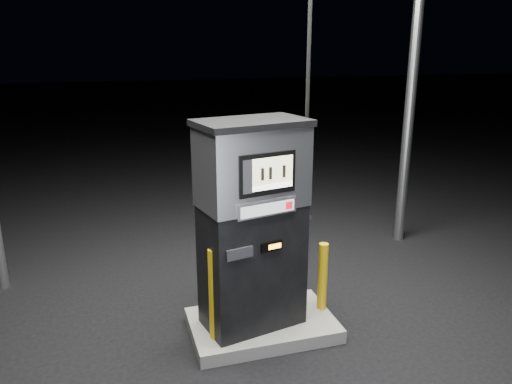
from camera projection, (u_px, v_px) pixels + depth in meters
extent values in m
plane|color=black|center=(262.00, 331.00, 5.64)|extent=(80.00, 80.00, 0.00)
cube|color=#5E5F5A|center=(262.00, 325.00, 5.62)|extent=(1.60, 1.00, 0.15)
cylinder|color=gray|center=(410.00, 102.00, 7.66)|extent=(0.16, 0.16, 4.50)
cube|color=black|center=(252.00, 265.00, 5.36)|extent=(1.14, 0.80, 1.37)
cube|color=silver|center=(252.00, 166.00, 5.05)|extent=(1.17, 0.83, 0.82)
cube|color=black|center=(252.00, 123.00, 4.92)|extent=(1.22, 0.88, 0.07)
cube|color=black|center=(267.00, 174.00, 4.78)|extent=(0.61, 0.16, 0.42)
cube|color=#C8BF91|center=(273.00, 170.00, 4.78)|extent=(0.44, 0.10, 0.26)
cube|color=white|center=(273.00, 186.00, 4.83)|extent=(0.44, 0.10, 0.05)
cube|color=silver|center=(267.00, 208.00, 4.88)|extent=(0.65, 0.17, 0.15)
cube|color=#A9ACB1|center=(268.00, 209.00, 4.87)|extent=(0.59, 0.13, 0.11)
cube|color=red|center=(289.00, 205.00, 4.98)|extent=(0.08, 0.02, 0.08)
cube|color=black|center=(271.00, 247.00, 5.03)|extent=(0.24, 0.07, 0.10)
cube|color=orange|center=(275.00, 246.00, 5.03)|extent=(0.14, 0.03, 0.05)
cube|color=black|center=(240.00, 254.00, 4.86)|extent=(0.28, 0.09, 0.11)
cube|color=black|center=(298.00, 216.00, 5.49)|extent=(0.15, 0.22, 0.27)
cylinder|color=gray|center=(303.00, 215.00, 5.52)|extent=(0.12, 0.25, 0.08)
cylinder|color=black|center=(309.00, 43.00, 4.94)|extent=(0.05, 0.05, 3.39)
cylinder|color=gold|center=(215.00, 294.00, 5.13)|extent=(0.16, 0.16, 1.00)
cylinder|color=gold|center=(323.00, 276.00, 5.73)|extent=(0.13, 0.13, 0.81)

